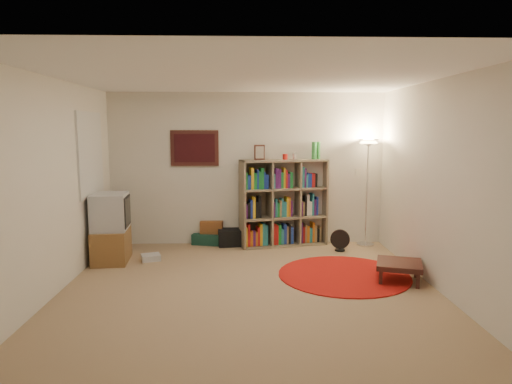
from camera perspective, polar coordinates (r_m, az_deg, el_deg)
room at (r=5.35m, az=-1.47°, el=0.87°), size 4.54×4.54×2.54m
bookshelf at (r=7.50m, az=3.28°, el=-1.51°), size 1.47×0.71×1.70m
floor_lamp at (r=7.59m, az=13.83°, el=4.20°), size 0.36×0.36×1.75m
floor_fan at (r=7.32m, az=10.46°, el=-5.96°), size 0.31×0.19×0.35m
tv_stand at (r=6.92m, az=-17.66°, el=-4.43°), size 0.54×0.72×1.00m
dvd_box at (r=6.92m, az=-13.02°, el=-7.97°), size 0.32×0.30×0.09m
suitcase at (r=7.73m, az=-5.73°, el=-5.78°), size 0.62×0.47×0.18m
wicker_basket at (r=7.72m, az=-5.48°, el=-4.31°), size 0.40×0.31×0.21m
duffel_bag at (r=7.58m, az=-3.27°, el=-5.67°), size 0.42×0.37×0.27m
red_rug at (r=6.21m, az=10.92°, el=-10.12°), size 1.72×1.72×0.02m
side_table at (r=6.10m, az=17.47°, el=-8.71°), size 0.69×0.69×0.25m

